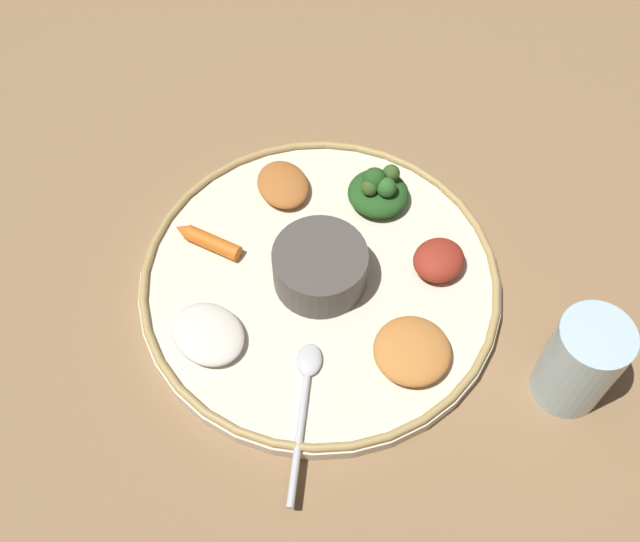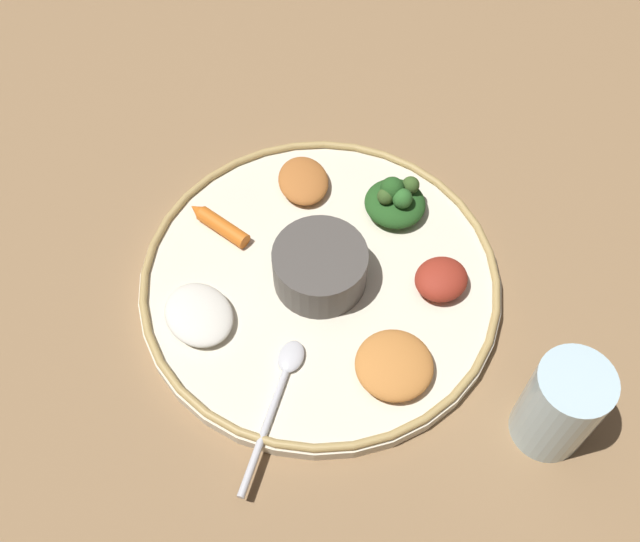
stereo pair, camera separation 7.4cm
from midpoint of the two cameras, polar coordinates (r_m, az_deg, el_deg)
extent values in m
plane|color=olive|center=(0.77, -2.76, -1.41)|extent=(2.40, 2.40, 0.00)
cylinder|color=beige|center=(0.76, -2.78, -1.12)|extent=(0.37, 0.37, 0.01)
torus|color=tan|center=(0.75, -2.81, -0.71)|extent=(0.36, 0.36, 0.01)
cylinder|color=#4C4742|center=(0.73, -2.88, 0.09)|extent=(0.09, 0.09, 0.05)
cylinder|color=maroon|center=(0.72, -2.94, 0.92)|extent=(0.08, 0.08, 0.01)
ellipsoid|color=silver|center=(0.71, -3.85, -7.04)|extent=(0.03, 0.04, 0.01)
cylinder|color=silver|center=(0.68, -4.82, -12.95)|extent=(0.02, 0.12, 0.01)
ellipsoid|color=#23511E|center=(0.80, 1.81, 5.74)|extent=(0.08, 0.08, 0.03)
sphere|color=#2D6628|center=(0.78, 2.38, 6.19)|extent=(0.02, 0.02, 0.02)
sphere|color=#385623|center=(0.78, 1.08, 6.17)|extent=(0.02, 0.02, 0.02)
sphere|color=#385623|center=(0.79, 2.79, 7.27)|extent=(0.02, 0.02, 0.02)
sphere|color=#23511E|center=(0.78, 1.48, 6.79)|extent=(0.03, 0.03, 0.03)
cylinder|color=orange|center=(0.78, -10.87, 1.90)|extent=(0.06, 0.04, 0.02)
cone|color=orange|center=(0.80, -13.14, 2.91)|extent=(0.02, 0.02, 0.01)
ellipsoid|color=#B2662D|center=(0.81, -5.46, 6.39)|extent=(0.08, 0.08, 0.02)
ellipsoid|color=maroon|center=(0.75, 6.30, 0.61)|extent=(0.07, 0.07, 0.03)
ellipsoid|color=silver|center=(0.73, -11.44, -4.98)|extent=(0.10, 0.10, 0.02)
ellipsoid|color=#C67A38|center=(0.70, 4.06, -6.35)|extent=(0.10, 0.10, 0.02)
cylinder|color=silver|center=(0.69, 16.39, -6.94)|extent=(0.07, 0.07, 0.11)
cylinder|color=tan|center=(0.73, 15.70, -8.17)|extent=(0.06, 0.06, 0.04)
camera|label=1|loc=(0.04, -92.87, -4.55)|focal=41.95mm
camera|label=2|loc=(0.04, 87.13, 4.55)|focal=41.95mm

